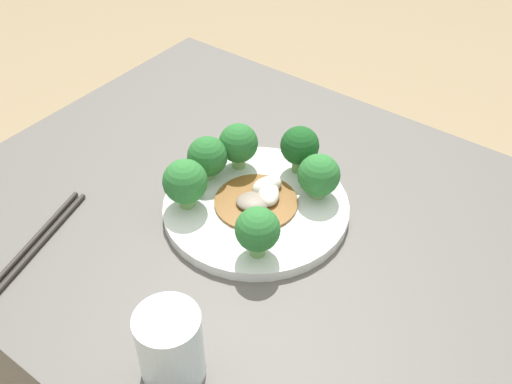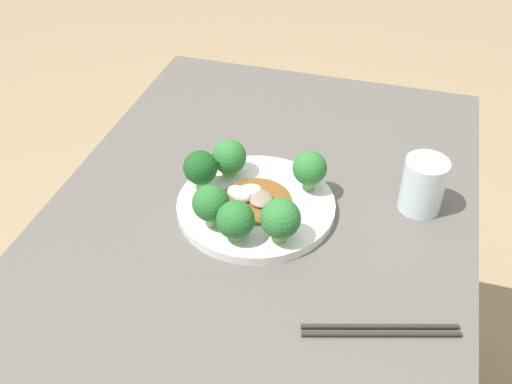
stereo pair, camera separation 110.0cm
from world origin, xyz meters
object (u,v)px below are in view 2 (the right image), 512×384
broccoli_southeast (310,169)px  stirfry_center (251,197)px  broccoli_north (200,168)px  plate (256,205)px  broccoli_northeast (229,157)px  broccoli_west (236,220)px  broccoli_northwest (211,204)px  chopsticks (381,330)px  drinking_glass (423,185)px  broccoli_southwest (280,219)px

broccoli_southeast → stirfry_center: size_ratio=0.61×
broccoli_north → plate: bearing=-93.9°
broccoli_northeast → broccoli_west: bearing=-158.4°
broccoli_southeast → stirfry_center: (-0.06, 0.08, -0.03)m
broccoli_north → broccoli_northwest: size_ratio=1.03×
broccoli_west → broccoli_northwest: size_ratio=0.93×
broccoli_northwest → chopsticks: size_ratio=0.34×
plate → broccoli_northwest: size_ratio=3.66×
broccoli_west → stirfry_center: size_ratio=0.57×
stirfry_center → chopsticks: 0.30m
broccoli_southeast → drinking_glass: 0.18m
broccoli_southwest → broccoli_northwest: bearing=87.7°
stirfry_center → broccoli_southeast: bearing=-56.1°
broccoli_north → stirfry_center: 0.09m
broccoli_southeast → broccoli_north: 0.17m
broccoli_northwest → broccoli_northeast: 0.13m
stirfry_center → drinking_glass: (0.08, -0.26, 0.02)m
plate → broccoli_west: bearing=176.6°
broccoli_southeast → chopsticks: bearing=-148.7°
broccoli_west → broccoli_southwest: 0.07m
plate → broccoli_southwest: 0.10m
broccoli_west → broccoli_southwest: (0.02, -0.06, 0.00)m
broccoli_southeast → broccoli_north: broccoli_north is taller
broccoli_northwest → stirfry_center: broccoli_northwest is taller
chopsticks → drinking_glass: bearing=-6.0°
broccoli_northwest → broccoli_southwest: 0.11m
broccoli_north → stirfry_center: (-0.00, -0.09, -0.04)m
broccoli_northeast → stirfry_center: broccoli_northeast is taller
broccoli_northwest → chopsticks: (-0.12, -0.27, -0.05)m
stirfry_center → chopsticks: size_ratio=0.56×
broccoli_north → broccoli_southeast: bearing=-73.2°
plate → broccoli_west: (-0.09, 0.01, 0.04)m
drinking_glass → chopsticks: bearing=174.0°
broccoli_north → broccoli_northwest: 0.09m
broccoli_north → broccoli_southwest: bearing=-117.5°
plate → broccoli_west: 0.10m
broccoli_southeast → stirfry_center: 0.10m
plate → chopsticks: (-0.19, -0.22, -0.00)m
plate → broccoli_southwest: (-0.07, -0.06, 0.05)m
plate → stirfry_center: bearing=79.8°
broccoli_west → broccoli_north: broccoli_north is taller
chopsticks → broccoli_northwest: bearing=66.1°
broccoli_southeast → stirfry_center: bearing=123.9°
broccoli_southeast → broccoli_west: bearing=151.7°
broccoli_north → broccoli_northeast: bearing=-30.8°
drinking_glass → stirfry_center: bearing=106.5°
plate → broccoli_west: size_ratio=3.94×
broccoli_west → stirfry_center: (0.09, 0.00, -0.03)m
plate → chopsticks: bearing=-130.4°
broccoli_southwest → chopsticks: bearing=-125.3°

